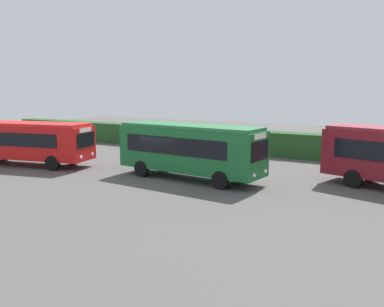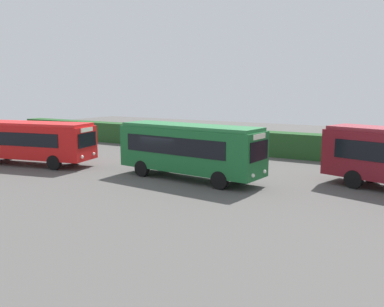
% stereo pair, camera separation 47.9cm
% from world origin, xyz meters
% --- Properties ---
extents(ground_plane, '(80.00, 80.00, 0.00)m').
position_xyz_m(ground_plane, '(0.00, 0.00, 0.00)').
color(ground_plane, '#514F4C').
extents(bus_red, '(9.94, 4.52, 3.01)m').
position_xyz_m(bus_red, '(-10.68, -1.58, 1.75)').
color(bus_red, red).
rests_on(bus_red, ground_plane).
extents(bus_green, '(9.32, 3.20, 3.25)m').
position_xyz_m(bus_green, '(1.60, 0.13, 1.87)').
color(bus_green, '#19602D').
rests_on(bus_green, ground_plane).
extents(person_left, '(0.49, 0.36, 1.90)m').
position_xyz_m(person_left, '(1.17, 3.03, 1.01)').
color(person_left, olive).
rests_on(person_left, ground_plane).
extents(hedge_row, '(52.00, 1.72, 1.90)m').
position_xyz_m(hedge_row, '(0.00, 11.05, 0.95)').
color(hedge_row, '#234D23').
rests_on(hedge_row, ground_plane).
extents(traffic_cone, '(0.36, 0.36, 0.60)m').
position_xyz_m(traffic_cone, '(-17.68, 4.15, 0.30)').
color(traffic_cone, orange).
rests_on(traffic_cone, ground_plane).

